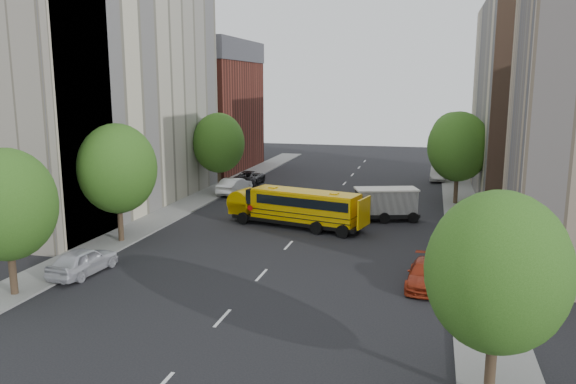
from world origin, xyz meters
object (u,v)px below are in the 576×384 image
at_px(street_tree_1, 117,169).
at_px(street_tree_2, 219,143).
at_px(parked_car_1, 234,186).
at_px(street_tree_4, 458,147).
at_px(street_tree_5, 454,138).
at_px(school_bus, 295,206).
at_px(parked_car_2, 250,177).
at_px(street_tree_0, 6,205).
at_px(street_tree_3, 498,272).
at_px(parked_car_5, 438,174).
at_px(safari_truck, 380,204).
at_px(parked_car_3, 426,274).
at_px(parked_car_0, 83,261).

bearing_deg(street_tree_1, street_tree_2, 90.00).
bearing_deg(street_tree_1, parked_car_1, 84.63).
xyz_separation_m(street_tree_4, street_tree_5, (-0.00, 12.00, -0.37)).
bearing_deg(street_tree_1, street_tree_4, 39.29).
distance_m(street_tree_5, school_bus, 26.08).
relative_size(street_tree_4, parked_car_2, 1.55).
bearing_deg(street_tree_1, street_tree_0, -90.00).
bearing_deg(street_tree_3, parked_car_5, 91.80).
xyz_separation_m(street_tree_0, street_tree_5, (22.00, 40.00, 0.06)).
xyz_separation_m(parked_car_1, parked_car_2, (-0.26, 5.40, -0.07)).
bearing_deg(safari_truck, street_tree_3, -94.18).
xyz_separation_m(street_tree_5, parked_car_3, (-2.20, -33.52, -4.05)).
bearing_deg(street_tree_4, street_tree_3, -90.00).
xyz_separation_m(school_bus, parked_car_3, (9.53, -10.44, -0.92)).
bearing_deg(parked_car_5, street_tree_0, -115.10).
relative_size(street_tree_5, safari_truck, 1.21).
xyz_separation_m(parked_car_0, parked_car_5, (19.20, 36.74, -0.02)).
bearing_deg(street_tree_1, parked_car_5, 55.92).
distance_m(street_tree_2, street_tree_5, 25.06).
bearing_deg(parked_car_3, street_tree_4, 88.41).
xyz_separation_m(street_tree_5, safari_truck, (-5.86, -19.60, -3.37)).
bearing_deg(safari_truck, street_tree_1, -164.90).
height_order(street_tree_1, street_tree_5, street_tree_1).
xyz_separation_m(street_tree_0, street_tree_3, (22.00, -4.00, -0.19)).
xyz_separation_m(street_tree_0, street_tree_2, (0.00, 28.00, 0.19)).
distance_m(school_bus, parked_car_5, 25.70).
bearing_deg(street_tree_5, parked_car_0, -119.58).
xyz_separation_m(school_bus, parked_car_1, (-8.62, 10.70, -0.77)).
distance_m(safari_truck, parked_car_2, 19.42).
bearing_deg(street_tree_2, street_tree_3, -55.49).
xyz_separation_m(street_tree_1, street_tree_5, (22.00, 30.00, -0.25)).
bearing_deg(school_bus, street_tree_1, -131.86).
bearing_deg(street_tree_4, parked_car_2, 166.31).
distance_m(street_tree_4, street_tree_5, 12.01).
bearing_deg(street_tree_1, school_bus, 33.96).
height_order(parked_car_0, parked_car_1, parked_car_1).
bearing_deg(street_tree_2, school_bus, -47.16).
xyz_separation_m(parked_car_2, parked_car_5, (19.20, 7.43, 0.02)).
bearing_deg(parked_car_1, parked_car_2, -81.92).
height_order(street_tree_0, school_bus, street_tree_0).
height_order(street_tree_5, parked_car_2, street_tree_5).
bearing_deg(street_tree_5, street_tree_4, -90.00).
distance_m(street_tree_4, parked_car_0, 32.14).
xyz_separation_m(school_bus, safari_truck, (5.87, 3.48, -0.24)).
bearing_deg(street_tree_4, street_tree_0, -128.16).
xyz_separation_m(street_tree_3, street_tree_4, (0.00, 32.00, 0.62)).
height_order(street_tree_3, safari_truck, street_tree_3).
relative_size(street_tree_0, safari_truck, 1.19).
xyz_separation_m(parked_car_3, parked_car_5, (0.80, 33.96, 0.10)).
bearing_deg(parked_car_3, parked_car_1, 134.88).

